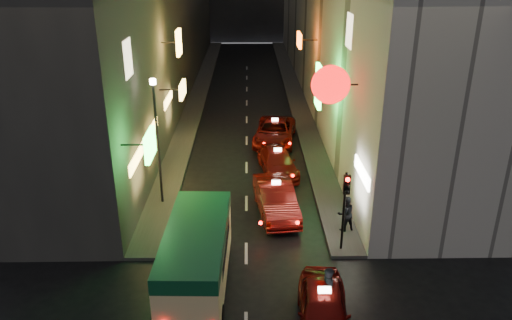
{
  "coord_description": "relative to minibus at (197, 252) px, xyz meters",
  "views": [
    {
      "loc": [
        0.13,
        -9.29,
        11.7
      ],
      "look_at": [
        0.48,
        13.0,
        2.36
      ],
      "focal_mm": 35.0,
      "sensor_mm": 36.0,
      "label": 1
    }
  ],
  "objects": [
    {
      "name": "traffic_light",
      "position": [
        5.78,
        2.36,
        1.04
      ],
      "size": [
        0.26,
        0.43,
        3.5
      ],
      "color": "black",
      "rests_on": "sidewalk_right"
    },
    {
      "name": "pedestrian_sidewalk",
      "position": [
        6.19,
        4.0,
        -0.56
      ],
      "size": [
        0.82,
        0.66,
        1.88
      ],
      "primitive_type": "imported",
      "rotation": [
        0.0,
        0.0,
        3.49
      ],
      "color": "black",
      "rests_on": "sidewalk_right"
    },
    {
      "name": "taxi_third",
      "position": [
        3.55,
        10.67,
        -0.88
      ],
      "size": [
        2.64,
        5.04,
        1.7
      ],
      "color": "#690D09",
      "rests_on": "ground"
    },
    {
      "name": "sidewalk_right",
      "position": [
        6.03,
        27.89,
        -1.57
      ],
      "size": [
        1.5,
        52.0,
        0.15
      ],
      "primitive_type": "cube",
      "color": "#464441",
      "rests_on": "ground"
    },
    {
      "name": "sidewalk_left",
      "position": [
        -2.47,
        27.89,
        -1.57
      ],
      "size": [
        1.5,
        52.0,
        0.15
      ],
      "primitive_type": "cube",
      "color": "#464441",
      "rests_on": "ground"
    },
    {
      "name": "taxi_second",
      "position": [
        3.2,
        5.87,
        -0.75
      ],
      "size": [
        3.02,
        5.91,
        1.97
      ],
      "color": "#690D09",
      "rests_on": "ground"
    },
    {
      "name": "minibus",
      "position": [
        0.0,
        0.0,
        0.0
      ],
      "size": [
        2.3,
        6.12,
        2.61
      ],
      "color": "beige",
      "rests_on": "ground"
    },
    {
      "name": "taxi_near",
      "position": [
        4.35,
        -2.11,
        -0.81
      ],
      "size": [
        2.6,
        5.43,
        1.84
      ],
      "color": "#690D09",
      "rests_on": "ground"
    },
    {
      "name": "lamp_post",
      "position": [
        -2.42,
        6.89,
        2.07
      ],
      "size": [
        0.28,
        0.28,
        6.22
      ],
      "color": "black",
      "rests_on": "sidewalk_left"
    },
    {
      "name": "pedestrian_crossing",
      "position": [
        4.62,
        -1.42,
        -0.58
      ],
      "size": [
        0.68,
        0.82,
        2.13
      ],
      "primitive_type": "imported",
      "rotation": [
        0.0,
        0.0,
        1.94
      ],
      "color": "black",
      "rests_on": "ground"
    },
    {
      "name": "taxi_far",
      "position": [
        3.63,
        15.47,
        -0.76
      ],
      "size": [
        3.04,
        5.83,
        1.94
      ],
      "color": "#690D09",
      "rests_on": "ground"
    }
  ]
}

